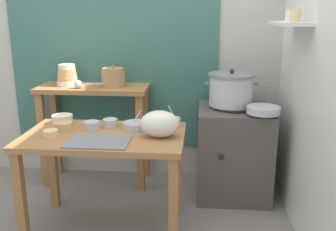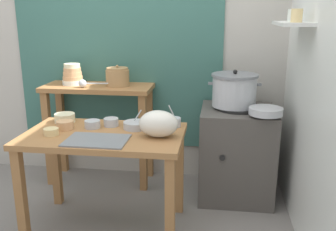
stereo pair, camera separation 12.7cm
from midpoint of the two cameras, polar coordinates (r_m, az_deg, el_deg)
wall_back at (r=3.51m, az=-5.43°, el=11.64°), size 4.40×0.12×2.60m
wall_right at (r=2.65m, az=20.35°, el=9.49°), size 0.30×3.20×2.60m
prep_table at (r=2.68m, az=-10.88°, el=-5.00°), size 1.10×0.66×0.72m
back_shelf_table at (r=3.44m, az=-12.07°, el=0.73°), size 0.96×0.40×0.90m
stove_block at (r=3.26m, az=8.71°, el=-5.34°), size 0.60×0.61×0.78m
steamer_pot at (r=3.13m, az=8.34°, el=3.91°), size 0.43×0.38×0.30m
clay_pot at (r=3.32m, az=-9.32°, el=5.68°), size 0.20×0.20×0.18m
bowl_stack_enamel at (r=3.46m, az=-15.96°, el=5.74°), size 0.18×0.18×0.19m
ladle at (r=3.31m, az=-14.22°, el=4.57°), size 0.30×0.08×0.07m
serving_tray at (r=2.48m, az=-11.95°, el=-3.86°), size 0.40×0.28×0.01m
plastic_bag at (r=2.51m, az=-2.71°, el=-1.28°), size 0.26×0.18×0.18m
wide_pan at (r=2.95m, az=12.98°, el=0.82°), size 0.25×0.25×0.05m
prep_bowl_0 at (r=2.66m, az=-18.59°, el=-2.55°), size 0.10×0.10×0.05m
prep_bowl_1 at (r=2.76m, az=-12.74°, el=-1.40°), size 0.11×0.11×0.06m
prep_bowl_2 at (r=2.78m, az=-9.90°, el=-1.07°), size 0.11×0.11×0.06m
prep_bowl_3 at (r=2.77m, az=-16.70°, el=-1.56°), size 0.12×0.12×0.06m
prep_bowl_4 at (r=2.94m, az=-16.82°, el=-0.51°), size 0.15×0.15×0.07m
prep_bowl_5 at (r=2.71m, az=-6.30°, el=-1.48°), size 0.17×0.17×0.14m
prep_bowl_6 at (r=2.75m, az=-0.51°, el=-0.93°), size 0.10×0.10×0.16m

